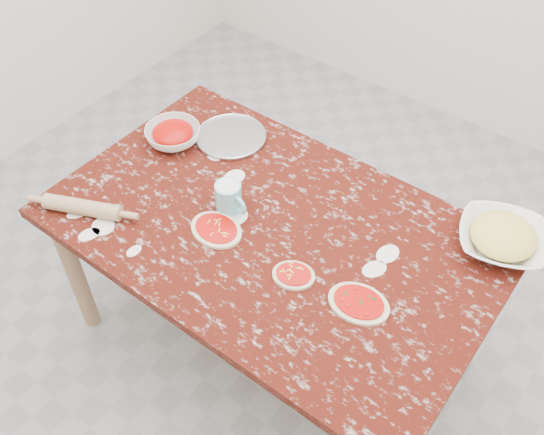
{
  "coord_description": "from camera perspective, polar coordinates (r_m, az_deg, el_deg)",
  "views": [
    {
      "loc": [
        0.89,
        -1.17,
        2.36
      ],
      "look_at": [
        0.0,
        0.0,
        0.8
      ],
      "focal_mm": 40.02,
      "sensor_mm": 36.0,
      "label": 1
    }
  ],
  "objects": [
    {
      "name": "ground",
      "position": [
        2.78,
        0.0,
        -11.34
      ],
      "size": [
        4.0,
        4.0,
        0.0
      ],
      "primitive_type": "plane",
      "color": "gray"
    },
    {
      "name": "pizza_mid",
      "position": [
        2.03,
        2.04,
        -5.45
      ],
      "size": [
        0.18,
        0.16,
        0.02
      ],
      "color": "beige",
      "rests_on": "worktable"
    },
    {
      "name": "pizza_left",
      "position": [
        2.17,
        -5.26,
        -1.14
      ],
      "size": [
        0.21,
        0.16,
        0.02
      ],
      "color": "beige",
      "rests_on": "worktable"
    },
    {
      "name": "rolling_pin",
      "position": [
        2.31,
        -17.4,
        0.93
      ],
      "size": [
        0.29,
        0.18,
        0.06
      ],
      "primitive_type": "cylinder",
      "rotation": [
        0.0,
        1.57,
        0.42
      ],
      "color": "tan",
      "rests_on": "worktable"
    },
    {
      "name": "cheese_bowl",
      "position": [
        2.24,
        20.8,
        -1.97
      ],
      "size": [
        0.38,
        0.38,
        0.07
      ],
      "primitive_type": "imported",
      "rotation": [
        0.0,
        0.0,
        0.35
      ],
      "color": "white",
      "rests_on": "worktable"
    },
    {
      "name": "pizza_right",
      "position": [
        1.98,
        8.16,
        -7.99
      ],
      "size": [
        0.22,
        0.18,
        0.02
      ],
      "color": "beige",
      "rests_on": "worktable"
    },
    {
      "name": "pizza_tray",
      "position": [
        2.55,
        -3.89,
        7.57
      ],
      "size": [
        0.34,
        0.34,
        0.01
      ],
      "primitive_type": "cylinder",
      "rotation": [
        0.0,
        0.0,
        -0.22
      ],
      "color": "#B2B2B7",
      "rests_on": "worktable"
    },
    {
      "name": "worktable",
      "position": [
        2.24,
        0.0,
        -2.32
      ],
      "size": [
        1.6,
        1.0,
        0.75
      ],
      "color": "#3B0E07",
      "rests_on": "ground"
    },
    {
      "name": "flour_mug",
      "position": [
        2.21,
        -4.04,
        1.93
      ],
      "size": [
        0.15,
        0.1,
        0.11
      ],
      "color": "#71C5CE",
      "rests_on": "worktable"
    },
    {
      "name": "sauce_bowl",
      "position": [
        2.53,
        -9.29,
        7.64
      ],
      "size": [
        0.26,
        0.26,
        0.07
      ],
      "primitive_type": "imported",
      "rotation": [
        0.0,
        0.0,
        -0.18
      ],
      "color": "white",
      "rests_on": "worktable"
    }
  ]
}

